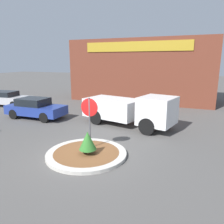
{
  "coord_description": "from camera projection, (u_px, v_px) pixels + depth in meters",
  "views": [
    {
      "loc": [
        4.47,
        -8.09,
        4.18
      ],
      "look_at": [
        0.1,
        2.85,
        1.4
      ],
      "focal_mm": 35.0,
      "sensor_mm": 36.0,
      "label": 1
    }
  ],
  "objects": [
    {
      "name": "stop_sign",
      "position": [
        89.0,
        114.0,
        9.98
      ],
      "size": [
        0.84,
        0.07,
        2.54
      ],
      "color": "#4C4C51",
      "rests_on": "ground_plane"
    },
    {
      "name": "parked_sedan_silver",
      "position": [
        6.0,
        98.0,
        20.63
      ],
      "size": [
        4.87,
        2.32,
        1.37
      ],
      "rotation": [
        0.0,
        0.0,
        0.11
      ],
      "color": "#B7B7BC",
      "rests_on": "ground_plane"
    },
    {
      "name": "parked_sedan_blue",
      "position": [
        35.0,
        108.0,
        16.18
      ],
      "size": [
        4.38,
        1.98,
        1.49
      ],
      "rotation": [
        0.0,
        0.0,
        0.02
      ],
      "color": "navy",
      "rests_on": "ground_plane"
    },
    {
      "name": "island_shrub",
      "position": [
        88.0,
        141.0,
        9.55
      ],
      "size": [
        0.77,
        0.77,
        1.03
      ],
      "color": "brown",
      "rests_on": "traffic_island"
    },
    {
      "name": "utility_truck",
      "position": [
        129.0,
        109.0,
        14.13
      ],
      "size": [
        6.35,
        3.44,
        2.09
      ],
      "rotation": [
        0.0,
        0.0,
        -0.23
      ],
      "color": "white",
      "rests_on": "ground_plane"
    },
    {
      "name": "traffic_island",
      "position": [
        87.0,
        154.0,
        9.87
      ],
      "size": [
        3.62,
        3.62,
        0.15
      ],
      "color": "#BCB7AD",
      "rests_on": "ground_plane"
    },
    {
      "name": "ground_plane",
      "position": [
        87.0,
        155.0,
        9.88
      ],
      "size": [
        120.0,
        120.0,
        0.0
      ],
      "primitive_type": "plane",
      "color": "#514F4C"
    },
    {
      "name": "storefront_building",
      "position": [
        143.0,
        71.0,
        23.44
      ],
      "size": [
        14.44,
        6.07,
        6.27
      ],
      "color": "brown",
      "rests_on": "ground_plane"
    }
  ]
}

